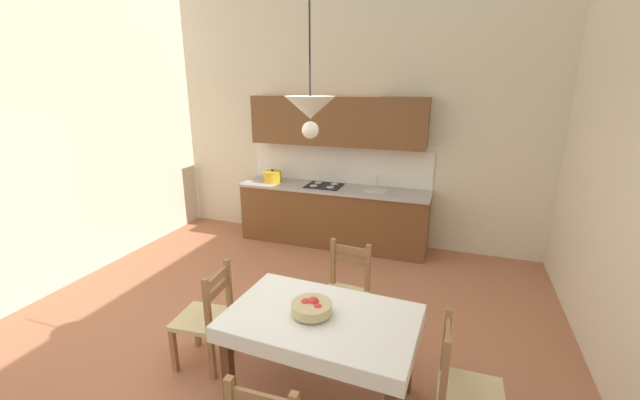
{
  "coord_description": "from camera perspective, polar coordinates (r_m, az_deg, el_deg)",
  "views": [
    {
      "loc": [
        1.56,
        -2.76,
        2.39
      ],
      "look_at": [
        0.16,
        1.18,
        1.14
      ],
      "focal_mm": 22.06,
      "sensor_mm": 36.0,
      "label": 1
    }
  ],
  "objects": [
    {
      "name": "ground_plane",
      "position": [
        4.0,
        -8.47,
        -21.11
      ],
      "size": [
        6.23,
        6.47,
        0.1
      ],
      "primitive_type": "cube",
      "color": "#AD6B4C"
    },
    {
      "name": "dining_chair_window_side",
      "position": [
        3.02,
        20.15,
        -24.7
      ],
      "size": [
        0.43,
        0.43,
        0.93
      ],
      "color": "#D1BC89",
      "rests_on": "ground_plane"
    },
    {
      "name": "wall_back",
      "position": [
        5.96,
        4.48,
        14.12
      ],
      "size": [
        6.23,
        0.12,
        4.25
      ],
      "primitive_type": "cube",
      "color": "beige",
      "rests_on": "ground_plane"
    },
    {
      "name": "dining_table",
      "position": [
        3.07,
        0.19,
        -18.45
      ],
      "size": [
        1.43,
        0.94,
        0.75
      ],
      "color": "#56331C",
      "rests_on": "ground_plane"
    },
    {
      "name": "dining_chair_kitchen_side",
      "position": [
        3.88,
        3.6,
        -13.44
      ],
      "size": [
        0.45,
        0.45,
        0.93
      ],
      "color": "#D1BC89",
      "rests_on": "ground_plane"
    },
    {
      "name": "dining_chair_tv_side",
      "position": [
        3.67,
        -16.21,
        -16.14
      ],
      "size": [
        0.45,
        0.45,
        0.93
      ],
      "color": "#D1BC89",
      "rests_on": "ground_plane"
    },
    {
      "name": "kitchen_cabinetry",
      "position": [
        5.88,
        1.96,
        1.59
      ],
      "size": [
        2.84,
        0.63,
        2.2
      ],
      "color": "brown",
      "rests_on": "ground_plane"
    },
    {
      "name": "pendant_lamp",
      "position": [
        2.53,
        -1.43,
        13.03
      ],
      "size": [
        0.32,
        0.32,
        0.81
      ],
      "color": "black"
    },
    {
      "name": "fruit_bowl",
      "position": [
        2.98,
        -1.22,
        -15.3
      ],
      "size": [
        0.3,
        0.3,
        0.12
      ],
      "color": "tan",
      "rests_on": "dining_table"
    }
  ]
}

